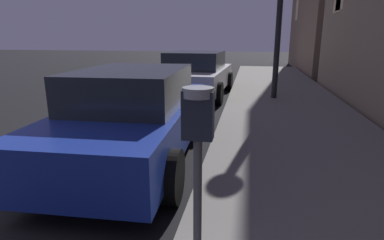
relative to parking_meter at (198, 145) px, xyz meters
The scene contains 3 objects.
parking_meter is the anchor object (origin of this frame).
car_blue 3.14m from the parking_meter, 118.03° to the left, with size 2.06×4.43×1.43m.
car_silver 8.48m from the parking_meter, 99.90° to the left, with size 2.28×4.27×1.43m.
Camera 1 is at (4.60, -1.67, 1.90)m, focal length 29.36 mm.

